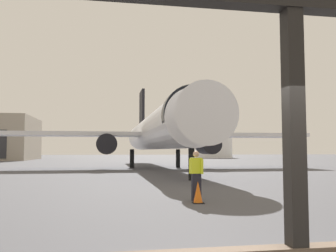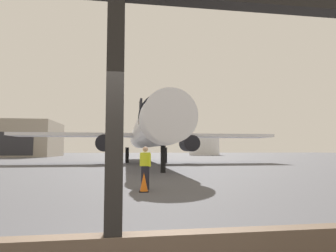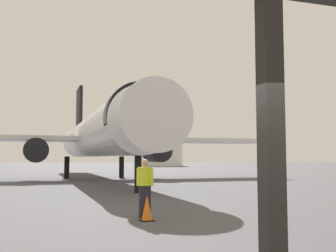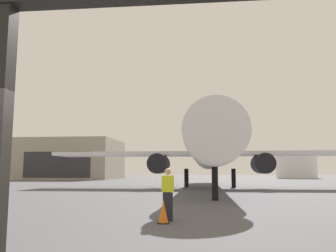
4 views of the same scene
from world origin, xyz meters
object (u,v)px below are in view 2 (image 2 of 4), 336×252
object	(u,v)px
airplane	(148,133)
traffic_cone	(144,183)
fuel_storage_tank	(204,147)
ground_crew_worker	(145,167)
distant_hangar	(15,139)

from	to	relation	value
airplane	traffic_cone	world-z (taller)	airplane
traffic_cone	fuel_storage_tank	size ratio (longest dim) A/B	0.08
ground_crew_worker	traffic_cone	size ratio (longest dim) A/B	2.37
airplane	fuel_storage_tank	size ratio (longest dim) A/B	4.04
traffic_cone	distant_hangar	world-z (taller)	distant_hangar
traffic_cone	fuel_storage_tank	world-z (taller)	fuel_storage_tank
airplane	distant_hangar	size ratio (longest dim) A/B	1.95
airplane	ground_crew_worker	size ratio (longest dim) A/B	21.04
fuel_storage_tank	airplane	bearing A→B (deg)	-112.78
airplane	ground_crew_worker	bearing A→B (deg)	-94.58
fuel_storage_tank	distant_hangar	bearing A→B (deg)	-166.05
ground_crew_worker	airplane	bearing A→B (deg)	85.42
ground_crew_worker	distant_hangar	xyz separation A→B (m)	(-26.44, 60.50, 3.18)
ground_crew_worker	distant_hangar	distance (m)	66.10
distant_hangar	airplane	bearing A→B (deg)	-53.02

